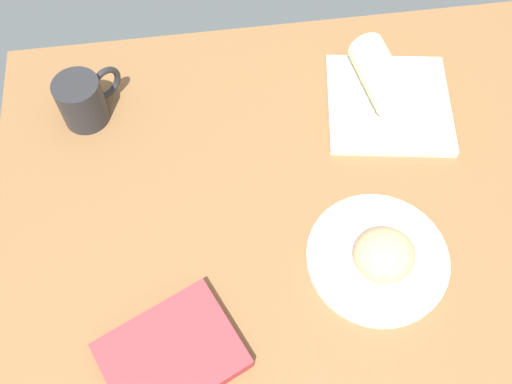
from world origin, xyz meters
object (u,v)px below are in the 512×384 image
at_px(sauce_cup, 408,116).
at_px(book_stack, 171,355).
at_px(round_plate, 377,258).
at_px(square_plate, 388,104).
at_px(coffee_mug, 83,100).
at_px(scone_pastry, 384,255).
at_px(breakfast_wrap, 380,74).

bearing_deg(sauce_cup, book_stack, -140.98).
bearing_deg(round_plate, book_stack, -161.72).
xyz_separation_m(square_plate, sauce_cup, (0.02, -0.05, 0.02)).
height_order(round_plate, coffee_mug, coffee_mug).
xyz_separation_m(round_plate, sauce_cup, (0.12, 0.26, 0.02)).
distance_m(book_stack, coffee_mug, 0.50).
xyz_separation_m(round_plate, book_stack, (-0.34, -0.11, 0.01)).
bearing_deg(sauce_cup, round_plate, -114.40).
distance_m(round_plate, scone_pastry, 0.04).
height_order(scone_pastry, square_plate, scone_pastry).
height_order(scone_pastry, breakfast_wrap, breakfast_wrap).
bearing_deg(breakfast_wrap, coffee_mug, 169.79).
height_order(round_plate, breakfast_wrap, breakfast_wrap).
xyz_separation_m(sauce_cup, book_stack, (-0.46, -0.37, -0.01)).
relative_size(square_plate, coffee_mug, 1.98).
bearing_deg(book_stack, scone_pastry, 16.61).
relative_size(sauce_cup, book_stack, 0.20).
distance_m(sauce_cup, breakfast_wrap, 0.10).
height_order(sauce_cup, breakfast_wrap, breakfast_wrap).
bearing_deg(breakfast_wrap, scone_pastry, -111.08).
height_order(breakfast_wrap, book_stack, breakfast_wrap).
relative_size(square_plate, breakfast_wrap, 1.56).
bearing_deg(square_plate, sauce_cup, -67.43).
height_order(breakfast_wrap, coffee_mug, coffee_mug).
xyz_separation_m(scone_pastry, square_plate, (0.10, 0.32, -0.04)).
bearing_deg(square_plate, scone_pastry, -106.84).
height_order(square_plate, book_stack, book_stack).
distance_m(scone_pastry, square_plate, 0.34).
distance_m(round_plate, sauce_cup, 0.29).
distance_m(scone_pastry, coffee_mug, 0.60).
height_order(sauce_cup, coffee_mug, coffee_mug).
relative_size(scone_pastry, sauce_cup, 2.06).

